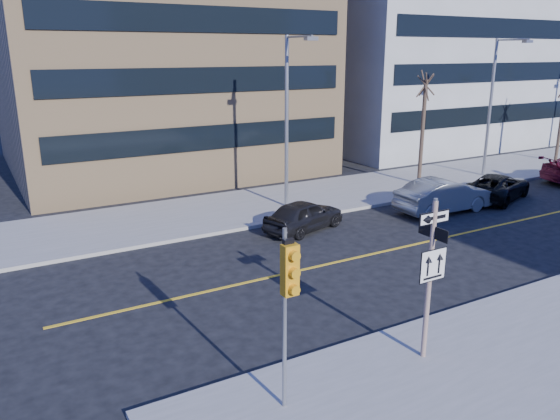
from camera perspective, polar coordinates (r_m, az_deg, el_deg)
ground at (r=16.18m, az=8.39°, el=-11.30°), size 120.00×120.00×0.00m
far_sidewalk at (r=36.37m, az=19.23°, el=3.67°), size 66.00×6.00×0.15m
road_centerline at (r=26.99m, az=23.43°, el=-1.10°), size 40.00×0.14×0.01m
sign_pole at (r=13.48m, az=15.43°, el=-6.14°), size 0.92×0.92×4.06m
traffic_signal at (r=10.82m, az=0.92°, el=-7.78°), size 0.32×0.45×4.00m
parked_car_a at (r=23.40m, az=2.52°, el=-0.55°), size 2.71×4.26×1.35m
parked_car_b at (r=27.19m, az=16.74°, el=1.45°), size 1.86×4.97×1.62m
parked_car_c at (r=30.56m, az=21.74°, el=2.29°), size 3.71×5.27×1.34m
streetlight_a at (r=25.65m, az=0.98°, el=10.25°), size 0.55×2.25×8.00m
streetlight_b at (r=34.92m, az=21.49°, el=10.76°), size 0.55×2.25×8.00m
street_tree_west at (r=31.54m, az=14.98°, el=12.25°), size 1.80×1.80×6.35m
building_brick at (r=37.84m, az=-13.51°, el=18.21°), size 18.00×18.00×18.00m
building_grey_mid at (r=48.26m, az=13.94°, el=15.88°), size 20.00×16.00×15.00m
building_grey_far at (r=66.17m, az=25.90°, el=15.19°), size 18.00×18.00×16.00m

